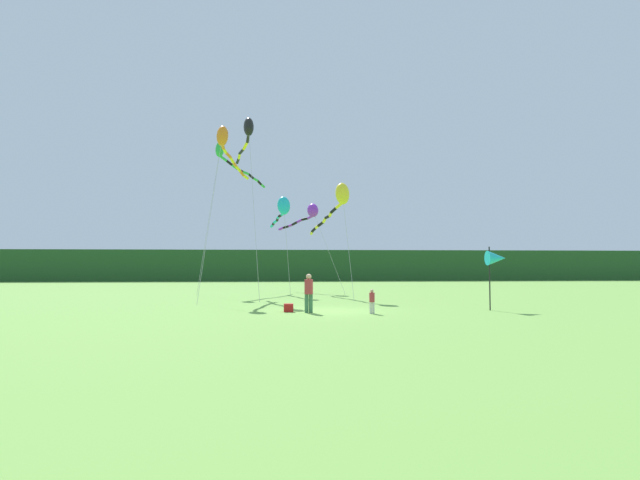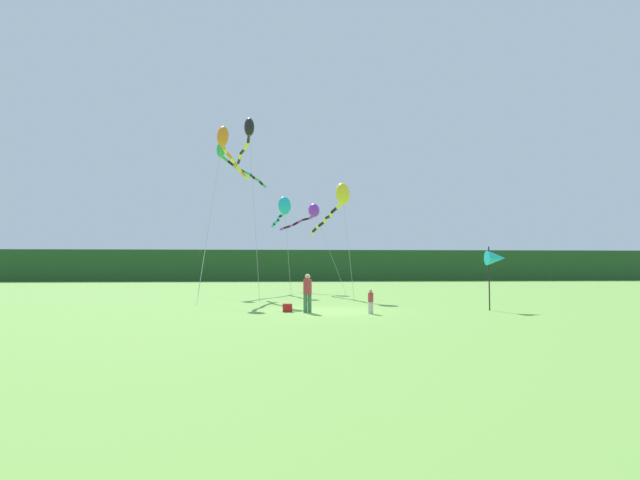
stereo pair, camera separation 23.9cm
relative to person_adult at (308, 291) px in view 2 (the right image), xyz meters
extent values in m
plane|color=#6B9E42|center=(1.06, 0.73, -0.98)|extent=(120.00, 120.00, 0.00)
cube|color=#234C23|center=(1.06, 45.73, 1.09)|extent=(108.00, 3.46, 4.14)
cylinder|color=#3F724C|center=(-0.10, 0.00, -0.56)|extent=(0.17, 0.17, 0.84)
cylinder|color=#3F724C|center=(0.10, 0.00, -0.56)|extent=(0.17, 0.17, 0.84)
cylinder|color=#B23338|center=(0.00, 0.00, 0.19)|extent=(0.38, 0.38, 0.66)
sphere|color=tan|center=(0.00, 0.00, 0.65)|extent=(0.24, 0.24, 0.24)
cylinder|color=silver|center=(2.70, -0.67, -0.72)|extent=(0.11, 0.11, 0.52)
cylinder|color=silver|center=(2.82, -0.67, -0.72)|extent=(0.11, 0.11, 0.52)
cylinder|color=#B23338|center=(2.76, -0.67, -0.25)|extent=(0.24, 0.24, 0.41)
sphere|color=tan|center=(2.76, -0.67, 0.03)|extent=(0.15, 0.15, 0.15)
cube|color=red|center=(-0.90, 0.52, -0.79)|extent=(0.43, 0.40, 0.37)
cylinder|color=black|center=(8.66, 0.52, 0.54)|extent=(0.06, 0.06, 3.02)
cone|color=#1EB7CC|center=(9.01, 0.52, 1.50)|extent=(0.90, 0.70, 0.70)
cylinder|color=#B2B2B2|center=(2.47, 16.13, 2.30)|extent=(2.26, 2.89, 6.55)
ellipsoid|color=purple|center=(1.36, 17.56, 5.57)|extent=(1.42, 1.49, 1.36)
cylinder|color=purple|center=(1.18, 17.82, 5.05)|extent=(0.54, 0.67, 0.34)
cylinder|color=black|center=(0.78, 18.29, 4.93)|extent=(0.62, 0.59, 0.28)
cylinder|color=purple|center=(0.36, 18.76, 4.82)|extent=(0.56, 0.66, 0.35)
cylinder|color=black|center=(-0.02, 19.26, 4.65)|extent=(0.58, 0.66, 0.37)
cylinder|color=purple|center=(-0.35, 19.78, 4.52)|extent=(0.46, 0.67, 0.27)
cylinder|color=black|center=(-0.72, 20.27, 4.42)|extent=(0.64, 0.58, 0.32)
cylinder|color=purple|center=(-1.14, 20.73, 4.31)|extent=(0.55, 0.66, 0.31)
cylinder|color=#B2B2B2|center=(-2.94, 8.96, 4.75)|extent=(0.98, 4.23, 11.46)
ellipsoid|color=black|center=(-3.42, 11.07, 10.48)|extent=(0.92, 1.32, 1.47)
cylinder|color=black|center=(-3.49, 11.58, 9.83)|extent=(0.35, 1.11, 0.46)
cylinder|color=yellow|center=(-3.72, 12.59, 9.56)|extent=(0.52, 1.10, 0.46)
cylinder|color=black|center=(-4.05, 13.57, 9.37)|extent=(0.55, 1.06, 0.31)
cylinder|color=yellow|center=(-4.30, 14.58, 9.25)|extent=(0.34, 1.08, 0.34)
cylinder|color=black|center=(-4.48, 15.60, 9.10)|extent=(0.41, 1.09, 0.35)
cylinder|color=#B2B2B2|center=(-5.35, 7.04, 4.15)|extent=(0.89, 3.77, 10.25)
ellipsoid|color=orange|center=(-4.92, 8.91, 9.27)|extent=(0.93, 1.17, 1.48)
cylinder|color=orange|center=(-4.92, 9.23, 8.68)|extent=(0.20, 0.67, 0.30)
cylinder|color=yellow|center=(-4.88, 9.87, 8.58)|extent=(0.28, 0.69, 0.31)
cylinder|color=orange|center=(-4.72, 10.48, 8.43)|extent=(0.45, 0.72, 0.38)
cylinder|color=yellow|center=(-4.53, 11.09, 8.23)|extent=(0.34, 0.72, 0.38)
cylinder|color=orange|center=(-4.41, 11.71, 8.07)|extent=(0.32, 0.70, 0.33)
cylinder|color=yellow|center=(-4.23, 12.32, 7.89)|extent=(0.45, 0.73, 0.41)
cylinder|color=orange|center=(-4.00, 12.92, 7.67)|extent=(0.42, 0.73, 0.41)
cylinder|color=yellow|center=(-3.77, 13.51, 7.50)|extent=(0.46, 0.70, 0.32)
cylinder|color=#B2B2B2|center=(-6.55, 15.07, 4.56)|extent=(1.26, 2.49, 11.08)
ellipsoid|color=green|center=(-5.94, 16.31, 10.10)|extent=(0.96, 1.07, 1.34)
cylinder|color=green|center=(-5.72, 16.58, 9.48)|extent=(0.64, 0.73, 0.44)
cylinder|color=black|center=(-5.32, 17.17, 9.26)|extent=(0.55, 0.76, 0.39)
cylinder|color=green|center=(-4.98, 17.79, 9.08)|extent=(0.52, 0.76, 0.36)
cylinder|color=black|center=(-4.59, 18.37, 8.91)|extent=(0.64, 0.70, 0.37)
cylinder|color=green|center=(-4.13, 18.91, 8.78)|extent=(0.63, 0.69, 0.29)
cylinder|color=black|center=(-3.73, 19.48, 8.62)|extent=(0.55, 0.77, 0.42)
cylinder|color=green|center=(-3.38, 20.10, 8.45)|extent=(0.54, 0.74, 0.31)
cylinder|color=black|center=(-3.07, 20.73, 8.29)|extent=(0.47, 0.78, 0.39)
cylinder|color=green|center=(-2.81, 21.39, 8.12)|extent=(0.47, 0.77, 0.34)
cylinder|color=#B2B2B2|center=(-0.77, 12.92, 2.25)|extent=(0.50, 1.67, 6.46)
ellipsoid|color=#1EB7CC|center=(-1.01, 13.75, 5.48)|extent=(1.14, 1.06, 1.42)
cylinder|color=#1EB7CC|center=(-1.08, 13.98, 4.90)|extent=(0.35, 0.57, 0.29)
cylinder|color=black|center=(-1.25, 14.45, 4.82)|extent=(0.38, 0.56, 0.27)
cylinder|color=#1EB7CC|center=(-1.40, 14.92, 4.74)|extent=(0.32, 0.56, 0.28)
cylinder|color=black|center=(-1.47, 15.41, 4.64)|extent=(0.25, 0.57, 0.33)
cylinder|color=#1EB7CC|center=(-1.61, 15.88, 4.51)|extent=(0.42, 0.58, 0.32)
cylinder|color=black|center=(-1.76, 16.34, 4.39)|extent=(0.29, 0.56, 0.30)
cylinder|color=#1EB7CC|center=(-1.88, 16.83, 4.27)|extent=(0.35, 0.59, 0.34)
cylinder|color=#B2B2B2|center=(2.95, 8.36, 2.40)|extent=(0.46, 2.03, 6.76)
ellipsoid|color=yellow|center=(2.73, 9.36, 5.78)|extent=(1.11, 1.15, 1.55)
cylinder|color=yellow|center=(2.57, 9.70, 5.07)|extent=(0.51, 0.81, 0.44)
cylinder|color=black|center=(2.28, 10.38, 4.82)|extent=(0.49, 0.82, 0.43)
cylinder|color=yellow|center=(2.13, 11.09, 4.62)|extent=(0.23, 0.79, 0.35)
cylinder|color=black|center=(2.01, 11.81, 4.50)|extent=(0.42, 0.79, 0.29)
cylinder|color=yellow|center=(1.86, 12.53, 4.35)|extent=(0.29, 0.81, 0.41)
cylinder|color=black|center=(1.66, 13.23, 4.13)|extent=(0.51, 0.81, 0.41)
cylinder|color=yellow|center=(1.45, 13.93, 3.98)|extent=(0.32, 0.78, 0.28)
cylinder|color=black|center=(1.27, 14.64, 3.81)|extent=(0.44, 0.82, 0.43)
cylinder|color=yellow|center=(1.14, 15.36, 3.63)|extent=(0.22, 0.78, 0.33)
camera|label=1|loc=(-1.35, -22.83, 1.19)|focal=28.38mm
camera|label=2|loc=(-1.11, -22.85, 1.19)|focal=28.38mm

